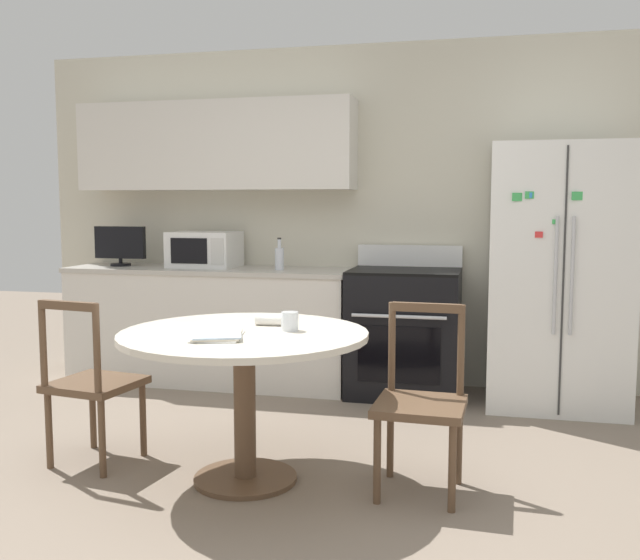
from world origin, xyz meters
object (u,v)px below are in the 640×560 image
(microwave, at_px, (205,249))
(dining_chair_right, at_px, (421,404))
(dining_chair_left, at_px, (92,384))
(counter_bottle, at_px, (279,258))
(countertop_tv, at_px, (120,244))
(refrigerator, at_px, (558,277))
(oven_range, at_px, (404,331))
(candle_glass, at_px, (290,323))

(microwave, xyz_separation_m, dining_chair_right, (1.87, -1.84, -0.60))
(dining_chair_left, bearing_deg, counter_bottle, 82.29)
(countertop_tv, height_order, dining_chair_right, countertop_tv)
(refrigerator, xyz_separation_m, microwave, (-2.63, 0.12, 0.14))
(oven_range, bearing_deg, candle_glass, -101.71)
(oven_range, bearing_deg, dining_chair_left, -128.85)
(microwave, xyz_separation_m, dining_chair_left, (0.13, -1.88, -0.60))
(oven_range, bearing_deg, countertop_tv, 179.72)
(refrigerator, relative_size, dining_chair_left, 1.99)
(refrigerator, height_order, oven_range, refrigerator)
(oven_range, bearing_deg, microwave, 177.18)
(refrigerator, distance_m, candle_glass, 2.23)
(countertop_tv, bearing_deg, dining_chair_right, -34.71)
(dining_chair_right, relative_size, candle_glass, 9.55)
(countertop_tv, xyz_separation_m, dining_chair_right, (2.56, -1.77, -0.64))
(refrigerator, distance_m, microwave, 2.64)
(refrigerator, height_order, countertop_tv, refrigerator)
(microwave, bearing_deg, candle_glass, -56.58)
(countertop_tv, bearing_deg, refrigerator, -0.98)
(counter_bottle, distance_m, candle_glass, 1.83)
(microwave, relative_size, counter_bottle, 2.10)
(counter_bottle, bearing_deg, dining_chair_right, -54.61)
(microwave, height_order, countertop_tv, countertop_tv)
(countertop_tv, height_order, counter_bottle, countertop_tv)
(countertop_tv, relative_size, dining_chair_right, 0.47)
(oven_range, relative_size, counter_bottle, 4.47)
(microwave, bearing_deg, refrigerator, -2.69)
(counter_bottle, bearing_deg, countertop_tv, 177.86)
(microwave, xyz_separation_m, countertop_tv, (-0.69, -0.07, 0.03))
(refrigerator, distance_m, oven_range, 1.13)
(counter_bottle, height_order, dining_chair_left, counter_bottle)
(refrigerator, distance_m, dining_chair_left, 3.09)
(countertop_tv, bearing_deg, oven_range, -0.28)
(refrigerator, xyz_separation_m, countertop_tv, (-3.32, 0.06, 0.18))
(countertop_tv, xyz_separation_m, candle_glass, (1.91, -1.78, -0.27))
(oven_range, relative_size, microwave, 2.13)
(refrigerator, relative_size, dining_chair_right, 1.99)
(oven_range, height_order, candle_glass, oven_range)
(refrigerator, height_order, dining_chair_right, refrigerator)
(counter_bottle, height_order, dining_chair_right, counter_bottle)
(countertop_tv, relative_size, candle_glass, 4.48)
(refrigerator, bearing_deg, oven_range, 177.52)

